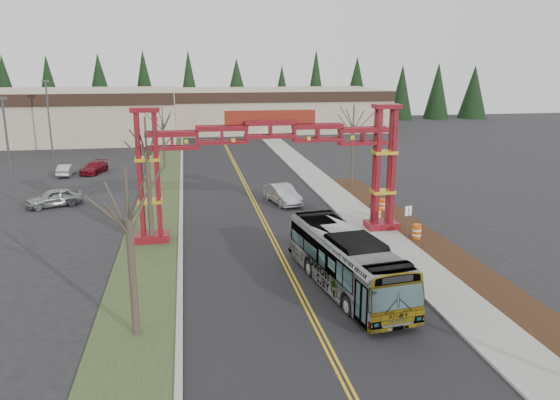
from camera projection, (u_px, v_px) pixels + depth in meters
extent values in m
plane|color=black|center=(344.00, 380.00, 20.56)|extent=(200.00, 200.00, 0.00)
cube|color=black|center=(258.00, 209.00, 44.44)|extent=(12.00, 110.00, 0.02)
cube|color=gold|center=(256.00, 209.00, 44.42)|extent=(0.12, 100.00, 0.01)
cube|color=gold|center=(259.00, 209.00, 44.46)|extent=(0.12, 100.00, 0.01)
cube|color=#A4A39F|center=(331.00, 205.00, 45.44)|extent=(0.30, 110.00, 0.15)
cube|color=gray|center=(347.00, 204.00, 45.68)|extent=(2.60, 110.00, 0.14)
cube|color=black|center=(465.00, 267.00, 31.78)|extent=(2.60, 50.00, 0.12)
cube|color=#304020|center=(157.00, 213.00, 43.12)|extent=(4.00, 110.00, 0.08)
cube|color=#A4A39F|center=(181.00, 212.00, 43.42)|extent=(0.30, 110.00, 0.15)
cube|color=#5A0B0F|center=(152.00, 237.00, 36.37)|extent=(2.20, 1.60, 0.60)
cube|color=#5A0B0F|center=(139.00, 176.00, 34.89)|extent=(0.28, 0.28, 8.00)
cube|color=#5A0B0F|center=(157.00, 175.00, 35.07)|extent=(0.28, 0.28, 8.00)
cube|color=#5A0B0F|center=(140.00, 173.00, 35.56)|extent=(0.28, 0.28, 8.00)
cube|color=#5A0B0F|center=(158.00, 173.00, 35.74)|extent=(0.28, 0.28, 8.00)
cube|color=yellow|center=(150.00, 201.00, 35.76)|extent=(1.60, 1.10, 0.22)
cube|color=yellow|center=(148.00, 159.00, 35.07)|extent=(1.60, 1.10, 0.22)
cube|color=#5A0B0F|center=(145.00, 110.00, 34.30)|extent=(1.80, 1.20, 0.30)
cube|color=#5A0B0F|center=(381.00, 226.00, 39.00)|extent=(2.20, 1.60, 0.60)
cube|color=#5A0B0F|center=(378.00, 168.00, 37.52)|extent=(0.28, 0.28, 8.00)
cube|color=#5A0B0F|center=(393.00, 167.00, 37.70)|extent=(0.28, 0.28, 8.00)
cube|color=#5A0B0F|center=(375.00, 166.00, 38.19)|extent=(0.28, 0.28, 8.00)
cube|color=#5A0B0F|center=(390.00, 165.00, 38.37)|extent=(0.28, 0.28, 8.00)
cube|color=yellow|center=(383.00, 192.00, 38.39)|extent=(1.60, 1.10, 0.22)
cube|color=yellow|center=(385.00, 152.00, 37.70)|extent=(1.60, 1.10, 0.22)
cube|color=#5A0B0F|center=(387.00, 106.00, 36.93)|extent=(1.80, 1.20, 0.30)
cube|color=#5A0B0F|center=(270.00, 127.00, 35.92)|extent=(16.00, 0.90, 1.00)
cube|color=#5A0B0F|center=(270.00, 141.00, 36.14)|extent=(16.00, 0.90, 0.60)
cube|color=maroon|center=(270.00, 117.00, 35.76)|extent=(6.00, 0.25, 0.90)
cube|color=tan|center=(23.00, 115.00, 83.49)|extent=(46.00, 22.00, 7.50)
cube|color=tan|center=(273.00, 109.00, 97.78)|extent=(38.00, 20.00, 7.00)
cube|color=black|center=(283.00, 97.00, 87.47)|extent=(38.00, 0.40, 1.60)
cone|color=black|center=(6.00, 91.00, 100.61)|extent=(5.60, 5.60, 13.00)
cylinder|color=#382D26|center=(10.00, 122.00, 102.01)|extent=(0.80, 0.80, 1.60)
cone|color=black|center=(54.00, 91.00, 102.01)|extent=(5.60, 5.60, 13.00)
cylinder|color=#382D26|center=(57.00, 121.00, 103.41)|extent=(0.80, 0.80, 1.60)
cone|color=black|center=(102.00, 90.00, 103.41)|extent=(5.60, 5.60, 13.00)
cylinder|color=#382D26|center=(104.00, 120.00, 104.80)|extent=(0.80, 0.80, 1.60)
cone|color=black|center=(147.00, 90.00, 104.81)|extent=(5.60, 5.60, 13.00)
cylinder|color=#382D26|center=(149.00, 120.00, 106.20)|extent=(0.80, 0.80, 1.60)
cone|color=black|center=(192.00, 89.00, 106.20)|extent=(5.60, 5.60, 13.00)
cylinder|color=#382D26|center=(193.00, 119.00, 107.60)|extent=(0.80, 0.80, 1.60)
cone|color=black|center=(236.00, 89.00, 107.60)|extent=(5.60, 5.60, 13.00)
cylinder|color=#382D26|center=(236.00, 118.00, 109.00)|extent=(0.80, 0.80, 1.60)
cone|color=black|center=(278.00, 89.00, 109.00)|extent=(5.60, 5.60, 13.00)
cylinder|color=#382D26|center=(278.00, 117.00, 110.40)|extent=(0.80, 0.80, 1.60)
cone|color=black|center=(319.00, 88.00, 110.40)|extent=(5.60, 5.60, 13.00)
cylinder|color=#382D26|center=(319.00, 117.00, 111.80)|extent=(0.80, 0.80, 1.60)
cone|color=black|center=(360.00, 88.00, 111.80)|extent=(5.60, 5.60, 13.00)
cylinder|color=#382D26|center=(359.00, 116.00, 113.20)|extent=(0.80, 0.80, 1.60)
cone|color=black|center=(399.00, 88.00, 113.20)|extent=(5.60, 5.60, 13.00)
cylinder|color=#382D26|center=(398.00, 115.00, 114.60)|extent=(0.80, 0.80, 1.60)
cone|color=black|center=(437.00, 87.00, 114.60)|extent=(5.60, 5.60, 13.00)
cylinder|color=#382D26|center=(435.00, 115.00, 116.00)|extent=(0.80, 0.80, 1.60)
cone|color=black|center=(475.00, 87.00, 116.00)|extent=(5.60, 5.60, 13.00)
cylinder|color=#382D26|center=(472.00, 114.00, 117.39)|extent=(0.80, 0.80, 1.60)
imported|color=#A2A5AA|center=(346.00, 261.00, 28.50)|extent=(4.10, 11.39, 3.10)
imported|color=#A5A8AD|center=(283.00, 194.00, 46.10)|extent=(2.73, 5.11, 1.60)
imported|color=#919598|center=(54.00, 198.00, 45.18)|extent=(4.77, 3.44, 1.51)
imported|color=maroon|center=(94.00, 168.00, 58.76)|extent=(2.93, 4.58, 1.24)
imported|color=#B2B5BB|center=(66.00, 170.00, 57.54)|extent=(1.35, 3.75, 1.23)
cylinder|color=#382D26|center=(133.00, 278.00, 23.36)|extent=(0.33, 0.33, 5.30)
cylinder|color=#382D26|center=(127.00, 195.00, 22.45)|extent=(0.12, 0.12, 2.28)
cylinder|color=#382D26|center=(150.00, 198.00, 35.25)|extent=(0.33, 0.33, 6.23)
cylinder|color=#382D26|center=(146.00, 134.00, 34.23)|extent=(0.12, 0.12, 2.24)
cylinder|color=#382D26|center=(164.00, 146.00, 60.75)|extent=(0.29, 0.29, 5.14)
cylinder|color=#382D26|center=(162.00, 115.00, 59.90)|extent=(0.11, 0.11, 2.03)
cylinder|color=#382D26|center=(352.00, 156.00, 51.83)|extent=(0.29, 0.29, 5.94)
cylinder|color=#382D26|center=(354.00, 115.00, 50.88)|extent=(0.11, 0.11, 2.02)
cylinder|color=#3F3F44|center=(8.00, 151.00, 46.68)|extent=(0.19, 0.19, 8.60)
cube|color=#3F3F44|center=(2.00, 99.00, 45.61)|extent=(0.76, 0.38, 0.24)
cylinder|color=#3F3F44|center=(49.00, 119.00, 68.82)|extent=(0.21, 0.21, 9.26)
cube|color=#3F3F44|center=(45.00, 81.00, 67.66)|extent=(0.82, 0.41, 0.26)
cylinder|color=#3F3F44|center=(408.00, 223.00, 36.41)|extent=(0.07, 0.07, 2.39)
cube|color=white|center=(408.00, 211.00, 36.20)|extent=(0.53, 0.21, 0.65)
cylinder|color=#DE520C|center=(417.00, 232.00, 36.65)|extent=(0.57, 0.57, 1.10)
cylinder|color=white|center=(417.00, 230.00, 36.61)|extent=(0.59, 0.59, 0.13)
cylinder|color=white|center=(417.00, 235.00, 36.69)|extent=(0.59, 0.59, 0.13)
cylinder|color=#DE520C|center=(378.00, 214.00, 41.42)|extent=(0.51, 0.51, 0.97)
cylinder|color=white|center=(378.00, 212.00, 41.38)|extent=(0.53, 0.53, 0.12)
cylinder|color=white|center=(377.00, 215.00, 41.45)|extent=(0.53, 0.53, 0.12)
cylinder|color=#DE520C|center=(383.00, 205.00, 43.72)|extent=(0.53, 0.53, 1.03)
cylinder|color=white|center=(383.00, 203.00, 43.68)|extent=(0.55, 0.55, 0.12)
cylinder|color=white|center=(383.00, 207.00, 43.75)|extent=(0.55, 0.55, 0.12)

